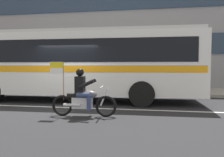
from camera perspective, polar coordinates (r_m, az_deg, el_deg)
The scene contains 7 objects.
ground_plane at distance 9.45m, azimuth -11.58°, elevation -6.75°, with size 60.00×60.00×0.00m, color black.
sidewalk_curb at distance 14.28m, azimuth -4.23°, elevation -3.01°, with size 28.00×3.80×0.15m, color gray.
lane_center_stripe at distance 8.91m, azimuth -12.97°, elevation -7.37°, with size 26.60×0.14×0.01m, color silver.
office_building_facade at distance 16.67m, azimuth -2.40°, elevation 13.28°, with size 28.00×0.89×9.05m.
transit_bus at distance 10.44m, azimuth -9.44°, elevation 4.59°, with size 11.42×2.76×3.22m.
motorcycle_with_rider at distance 7.13m, azimuth -7.61°, elevation -4.57°, with size 2.19×0.64×1.78m.
fire_hydrant at distance 13.39m, azimuth -7.00°, elevation -1.54°, with size 0.22×0.30×0.75m.
Camera 1 is at (3.35, -8.69, 1.63)m, focal length 34.87 mm.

